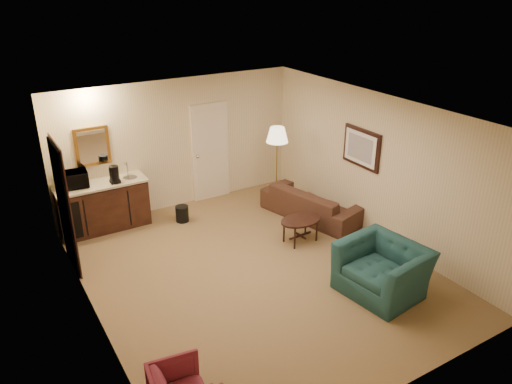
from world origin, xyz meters
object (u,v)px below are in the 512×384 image
coffee_table (300,230)px  floor_lamp (277,166)px  waste_bin (182,214)px  coffee_maker (114,175)px  microwave (72,178)px  teal_armchair (383,262)px  sofa (312,198)px  wetbar_cabinet (104,206)px

coffee_table → floor_lamp: 1.75m
floor_lamp → waste_bin: 2.13m
floor_lamp → coffee_maker: size_ratio=5.12×
waste_bin → microwave: 2.11m
microwave → floor_lamp: bearing=-6.2°
teal_armchair → waste_bin: teal_armchair is taller
sofa → floor_lamp: 1.00m
sofa → coffee_maker: 3.74m
sofa → teal_armchair: size_ratio=1.71×
teal_armchair → floor_lamp: (0.37, 3.44, 0.31)m
floor_lamp → microwave: bearing=168.1°
coffee_maker → wetbar_cabinet: bearing=152.3°
waste_bin → microwave: microwave is taller
coffee_table → waste_bin: bearing=129.3°
sofa → microwave: bearing=52.9°
coffee_table → floor_lamp: floor_lamp is taller
teal_armchair → coffee_table: (-0.14, 1.88, -0.30)m
teal_armchair → sofa: bearing=159.0°
coffee_table → waste_bin: (-1.49, 1.83, -0.07)m
sofa → coffee_table: size_ratio=2.63×
coffee_table → coffee_maker: (-2.61, 2.18, 0.86)m
waste_bin → coffee_maker: size_ratio=0.97×
sofa → coffee_maker: coffee_maker is taller
coffee_maker → waste_bin: bearing=-18.4°
wetbar_cabinet → teal_armchair: (2.98, -4.18, 0.06)m
teal_armchair → microwave: size_ratio=2.26×
wetbar_cabinet → sofa: size_ratio=0.81×
coffee_table → coffee_maker: size_ratio=2.38×
wetbar_cabinet → waste_bin: wetbar_cabinet is taller
sofa → waste_bin: sofa is taller
wetbar_cabinet → microwave: size_ratio=3.12×
coffee_table → floor_lamp: size_ratio=0.47×
teal_armchair → coffee_table: size_ratio=1.54×
sofa → wetbar_cabinet: bearing=51.3°
coffee_table → waste_bin: 2.36m
waste_bin → teal_armchair: bearing=-66.2°
sofa → teal_armchair: 2.65m
floor_lamp → sofa: bearing=-74.0°
coffee_table → coffee_maker: coffee_maker is taller
floor_lamp → coffee_maker: 3.18m
waste_bin → microwave: bearing=163.4°
coffee_maker → floor_lamp: bearing=-12.0°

